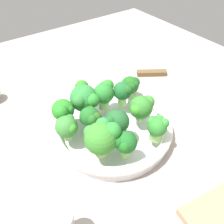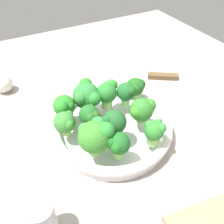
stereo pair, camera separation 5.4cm
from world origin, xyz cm
name	(u,v)px [view 1 (the left image)]	position (x,y,z in cm)	size (l,w,h in cm)	color
ground_plane	(101,137)	(0.00, 0.00, -1.25)	(130.00, 130.00, 2.50)	#AA9F94
bowl	(112,127)	(1.45, 2.40, 2.01)	(28.71, 28.71, 3.94)	white
broccoli_floret_0	(91,117)	(0.30, -2.57, 7.15)	(5.18, 4.54, 5.50)	#7CB84C
broccoli_floret_1	(123,91)	(-2.03, 8.39, 8.04)	(4.87, 4.58, 6.48)	#90D067
broccoli_floret_2	(104,92)	(-4.21, 4.25, 8.29)	(5.47, 5.78, 6.96)	#9FCE75
broccoli_floret_3	(131,86)	(-3.54, 11.94, 7.36)	(5.02, 5.25, 5.80)	#93D46A
broccoli_floret_4	(102,137)	(7.84, -4.70, 8.84)	(6.55, 7.07, 8.07)	#A1CC71
broccoli_floret_5	(84,98)	(-5.20, -0.93, 8.34)	(8.06, 6.75, 7.44)	#7BB956
broccoli_floret_6	(67,127)	(0.07, -8.33, 7.35)	(5.11, 4.85, 5.81)	#9ECE6C
broccoli_floret_7	(141,107)	(4.59, 8.44, 7.54)	(5.48, 6.71, 6.27)	#7DB354
broccoli_floret_8	(63,111)	(-4.44, -6.83, 7.76)	(5.69, 5.07, 6.49)	#8CCD57
broccoli_floret_9	(125,143)	(11.10, -1.43, 7.72)	(4.50, 4.82, 6.14)	#8AC663
broccoli_floret_10	(157,127)	(11.15, 7.17, 7.31)	(4.60, 4.40, 5.60)	#98CD6F
broccoli_floret_11	(116,122)	(5.53, 0.58, 7.99)	(5.58, 5.63, 6.81)	#85C360
knife	(166,73)	(-9.49, 32.22, 0.55)	(16.58, 23.57, 1.50)	silver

